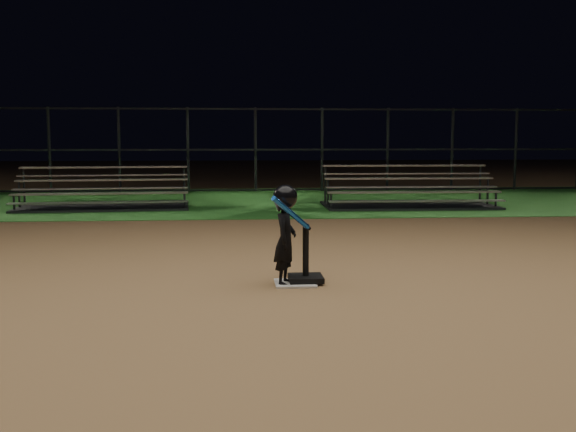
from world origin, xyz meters
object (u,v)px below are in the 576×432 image
object	(u,v)px
batting_tee	(306,271)
bleacher_left	(103,200)
home_plate	(295,283)
child_batter	(285,232)
bleacher_right	(409,199)

from	to	relation	value
batting_tee	bleacher_left	xyz separation A→B (m)	(-3.77, 8.35, 0.06)
home_plate	bleacher_left	xyz separation A→B (m)	(-3.64, 8.41, 0.18)
child_batter	bleacher_right	xyz separation A→B (m)	(3.52, 8.16, -0.39)
home_plate	child_batter	world-z (taller)	child_batter
child_batter	bleacher_right	bearing A→B (deg)	-6.05
batting_tee	bleacher_right	distance (m)	8.72
batting_tee	child_batter	xyz separation A→B (m)	(-0.23, -0.08, 0.46)
batting_tee	bleacher_left	bearing A→B (deg)	114.28
bleacher_left	bleacher_right	xyz separation A→B (m)	(7.05, -0.27, 0.01)
home_plate	child_batter	bearing A→B (deg)	-171.71
child_batter	bleacher_left	bearing A→B (deg)	40.01
batting_tee	bleacher_left	distance (m)	9.16
bleacher_left	batting_tee	bearing A→B (deg)	-70.23
home_plate	bleacher_left	distance (m)	9.17
child_batter	home_plate	bearing A→B (deg)	-64.44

